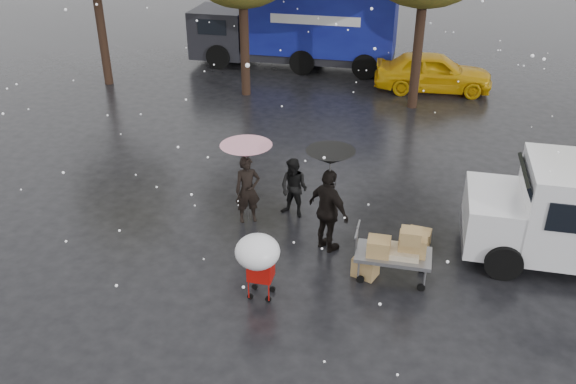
% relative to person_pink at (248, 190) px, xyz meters
% --- Properties ---
extents(ground, '(90.00, 90.00, 0.00)m').
position_rel_person_pink_xyz_m(ground, '(0.89, -1.36, -0.81)').
color(ground, black).
rests_on(ground, ground).
extents(person_pink, '(0.71, 0.62, 1.63)m').
position_rel_person_pink_xyz_m(person_pink, '(0.00, 0.00, 0.00)').
color(person_pink, black).
rests_on(person_pink, ground).
extents(person_middle, '(0.84, 0.74, 1.47)m').
position_rel_person_pink_xyz_m(person_middle, '(0.99, 0.47, -0.08)').
color(person_middle, black).
rests_on(person_middle, ground).
extents(person_black, '(1.18, 1.04, 1.91)m').
position_rel_person_pink_xyz_m(person_black, '(2.02, -0.78, 0.14)').
color(person_black, black).
rests_on(person_black, ground).
extents(umbrella_pink, '(1.17, 1.17, 1.95)m').
position_rel_person_pink_xyz_m(umbrella_pink, '(0.00, 0.00, 0.98)').
color(umbrella_pink, '#4C4C4C').
rests_on(umbrella_pink, ground).
extents(umbrella_black, '(1.01, 1.01, 2.36)m').
position_rel_person_pink_xyz_m(umbrella_black, '(2.02, -0.78, 1.39)').
color(umbrella_black, '#4C4C4C').
rests_on(umbrella_black, ground).
extents(vendor_cart, '(1.52, 0.80, 1.27)m').
position_rel_person_pink_xyz_m(vendor_cart, '(3.56, -1.53, -0.09)').
color(vendor_cart, slate).
rests_on(vendor_cart, ground).
extents(shopping_cart, '(0.84, 0.84, 1.46)m').
position_rel_person_pink_xyz_m(shopping_cart, '(1.04, -2.85, 0.25)').
color(shopping_cart, red).
rests_on(shopping_cart, ground).
extents(blue_truck, '(8.30, 2.60, 3.50)m').
position_rel_person_pink_xyz_m(blue_truck, '(-1.44, 12.59, 0.94)').
color(blue_truck, navy).
rests_on(blue_truck, ground).
extents(box_ground_near, '(0.57, 0.52, 0.43)m').
position_rel_person_pink_xyz_m(box_ground_near, '(2.94, -1.58, -0.60)').
color(box_ground_near, olive).
rests_on(box_ground_near, ground).
extents(box_ground_far, '(0.53, 0.43, 0.37)m').
position_rel_person_pink_xyz_m(box_ground_far, '(3.97, -0.18, -0.63)').
color(box_ground_far, olive).
rests_on(box_ground_far, ground).
extents(yellow_taxi, '(4.37, 2.04, 1.45)m').
position_rel_person_pink_xyz_m(yellow_taxi, '(4.00, 10.56, -0.09)').
color(yellow_taxi, '#DBA20B').
rests_on(yellow_taxi, ground).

